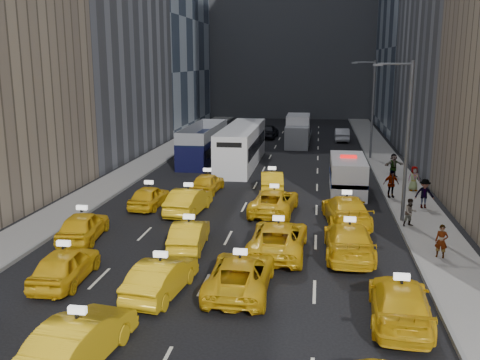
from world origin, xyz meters
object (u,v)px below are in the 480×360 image
object	(u,v)px
city_bus	(242,146)
pedestrian_0	(441,241)
double_decker	(203,144)
nypd_van	(348,175)
box_truck	(298,131)
taxi_1	(80,340)

from	to	relation	value
city_bus	pedestrian_0	distance (m)	24.61
double_decker	pedestrian_0	size ratio (longest dim) A/B	7.10
double_decker	city_bus	xyz separation A→B (m)	(3.74, -1.56, 0.11)
double_decker	pedestrian_0	distance (m)	27.94
double_decker	nypd_van	bearing A→B (deg)	-40.37
city_bus	box_truck	distance (m)	12.50
taxi_1	city_bus	xyz separation A→B (m)	(0.37, 31.78, 0.93)
city_bus	double_decker	bearing A→B (deg)	158.34
nypd_van	city_bus	size ratio (longest dim) A/B	0.48
pedestrian_0	box_truck	bearing A→B (deg)	123.91
taxi_1	nypd_van	xyz separation A→B (m)	(9.05, 23.10, 0.42)
double_decker	pedestrian_0	xyz separation A→B (m)	(16.04, -22.86, -0.65)
taxi_1	nypd_van	bearing A→B (deg)	-103.49
taxi_1	box_truck	bearing A→B (deg)	-88.35
box_truck	pedestrian_0	world-z (taller)	box_truck
taxi_1	city_bus	size ratio (longest dim) A/B	0.35
box_truck	pedestrian_0	xyz separation A→B (m)	(7.90, -33.00, -0.66)
double_decker	taxi_1	bearing A→B (deg)	-85.11
nypd_van	box_truck	distance (m)	20.82
nypd_van	pedestrian_0	xyz separation A→B (m)	(3.61, -12.62, -0.26)
double_decker	box_truck	xyz separation A→B (m)	(8.15, 10.14, 0.01)
city_bus	box_truck	bearing A→B (deg)	70.34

